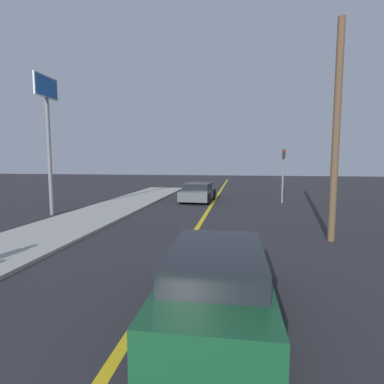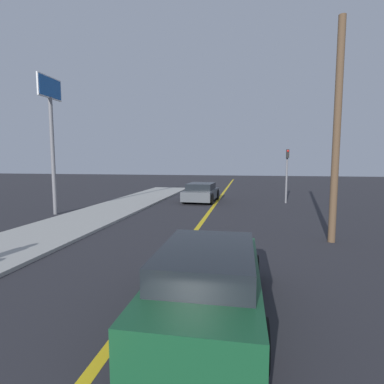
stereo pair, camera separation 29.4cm
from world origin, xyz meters
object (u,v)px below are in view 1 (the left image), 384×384
Objects in this scene: car_near_right_lane at (217,280)px; utility_pole at (336,133)px; roadside_sign at (47,115)px; traffic_light at (283,170)px; car_ahead_center at (198,192)px.

utility_pole is (3.56, 5.64, 3.06)m from car_near_right_lane.
utility_pole reaches higher than roadside_sign.
traffic_light is at bearing 77.44° from car_near_right_lane.
utility_pole is at bearing 57.17° from car_near_right_lane.
car_ahead_center is 0.56× the size of utility_pole.
traffic_light reaches higher than car_near_right_lane.
car_ahead_center is 0.60× the size of roadside_sign.
utility_pole reaches higher than car_ahead_center.
traffic_light is (3.20, 15.15, 1.54)m from car_near_right_lane.
utility_pole is (0.35, -9.50, 1.52)m from traffic_light.
traffic_light is at bearing 27.34° from roadside_sign.
car_ahead_center is at bearing 98.48° from car_near_right_lane.
roadside_sign is at bearing -134.53° from car_ahead_center.
car_near_right_lane is 13.41m from roadside_sign.
roadside_sign is (-6.76, -6.21, 4.41)m from car_ahead_center.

